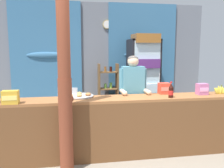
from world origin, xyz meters
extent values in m
plane|color=gray|center=(0.00, 1.10, 0.00)|extent=(7.17, 7.17, 0.00)
cube|color=slate|center=(0.00, 2.82, 1.40)|extent=(5.34, 0.12, 2.81)
cube|color=teal|center=(-1.30, 2.73, 1.65)|extent=(1.66, 0.04, 2.31)
ellipsoid|color=teal|center=(-1.30, 2.71, 1.54)|extent=(0.91, 0.10, 0.16)
cube|color=teal|center=(1.07, 2.73, 1.65)|extent=(1.74, 0.04, 2.31)
ellipsoid|color=teal|center=(1.07, 2.71, 1.54)|extent=(0.96, 0.10, 0.16)
cylinder|color=tan|center=(0.17, 2.74, 2.28)|extent=(0.22, 0.03, 0.22)
cylinder|color=white|center=(0.17, 2.72, 2.28)|extent=(0.18, 0.01, 0.18)
cube|color=beige|center=(0.90, 2.74, 1.80)|extent=(0.24, 0.02, 0.18)
cube|color=#935B33|center=(0.11, 0.40, 0.91)|extent=(4.07, 0.49, 0.04)
cube|color=brown|center=(0.11, 0.17, 0.44)|extent=(4.07, 0.04, 0.89)
cylinder|color=brown|center=(-0.80, -0.03, 0.65)|extent=(0.18, 0.18, 1.29)
cylinder|color=brown|center=(-0.80, -0.03, 1.94)|extent=(0.17, 0.17, 1.29)
ellipsoid|color=brown|center=(-0.72, -0.03, 1.02)|extent=(0.06, 0.05, 0.08)
cube|color=black|center=(0.94, 2.52, 0.95)|extent=(0.67, 0.04, 1.91)
cube|color=black|center=(0.63, 2.22, 0.95)|extent=(0.04, 0.63, 1.91)
cube|color=black|center=(1.26, 2.22, 0.95)|extent=(0.04, 0.63, 1.91)
cube|color=black|center=(0.94, 2.22, 1.89)|extent=(0.67, 0.63, 0.04)
cube|color=black|center=(0.94, 2.22, 0.04)|extent=(0.67, 0.63, 0.08)
cube|color=silver|center=(0.94, 1.92, 1.00)|extent=(0.61, 0.02, 1.75)
cylinder|color=#B7B7BC|center=(1.22, 1.89, 0.95)|extent=(0.02, 0.02, 0.40)
cube|color=silver|center=(0.94, 2.22, 0.70)|extent=(0.59, 0.55, 0.02)
cube|color=silver|center=(0.94, 2.09, 0.81)|extent=(0.55, 0.51, 0.20)
cube|color=silver|center=(0.94, 2.22, 1.25)|extent=(0.59, 0.55, 0.02)
cube|color=#56286B|center=(0.94, 2.09, 1.36)|extent=(0.55, 0.51, 0.20)
cube|color=silver|center=(0.94, 2.22, 1.81)|extent=(0.59, 0.55, 0.02)
cube|color=brown|center=(0.94, 2.09, 1.92)|extent=(0.55, 0.51, 0.20)
cube|color=brown|center=(-0.08, 2.44, 0.67)|extent=(0.04, 0.28, 1.34)
cube|color=brown|center=(0.36, 2.44, 0.67)|extent=(0.04, 0.28, 1.34)
cube|color=brown|center=(0.14, 2.44, 1.14)|extent=(0.44, 0.28, 0.02)
cylinder|color=brown|center=(0.08, 2.44, 1.21)|extent=(0.05, 0.05, 0.12)
cylinder|color=black|center=(0.21, 2.44, 1.21)|extent=(0.06, 0.06, 0.12)
cube|color=brown|center=(0.14, 2.44, 0.74)|extent=(0.44, 0.28, 0.02)
cylinder|color=#75C64C|center=(0.08, 2.44, 0.81)|extent=(0.06, 0.06, 0.11)
cylinder|color=#75C64C|center=(0.21, 2.44, 0.81)|extent=(0.06, 0.06, 0.13)
cube|color=brown|center=(0.14, 2.44, 0.33)|extent=(0.44, 0.28, 0.02)
cylinder|color=silver|center=(0.08, 2.44, 0.42)|extent=(0.06, 0.06, 0.15)
cylinder|color=brown|center=(0.21, 2.44, 0.42)|extent=(0.06, 0.06, 0.15)
cube|color=silver|center=(-0.83, 1.74, 0.44)|extent=(0.50, 0.50, 0.04)
cube|color=silver|center=(-0.81, 1.94, 0.66)|extent=(0.42, 0.10, 0.40)
cylinder|color=silver|center=(-1.05, 1.58, 0.22)|extent=(0.04, 0.04, 0.44)
cylinder|color=silver|center=(-0.67, 1.53, 0.22)|extent=(0.04, 0.04, 0.44)
cylinder|color=silver|center=(-1.00, 1.96, 0.22)|extent=(0.04, 0.04, 0.44)
cylinder|color=silver|center=(-0.62, 1.90, 0.22)|extent=(0.04, 0.04, 0.44)
cube|color=silver|center=(-1.03, 1.77, 0.56)|extent=(0.10, 0.40, 0.03)
cube|color=silver|center=(-0.64, 1.72, 0.56)|extent=(0.10, 0.40, 0.03)
cylinder|color=#28282D|center=(0.25, 0.79, 0.42)|extent=(0.11, 0.11, 0.83)
cylinder|color=#28282D|center=(0.40, 0.79, 0.42)|extent=(0.11, 0.11, 0.83)
cube|color=teal|center=(0.32, 0.79, 1.11)|extent=(0.37, 0.20, 0.55)
sphere|color=#DBB28E|center=(0.32, 0.79, 1.47)|extent=(0.19, 0.19, 0.19)
ellipsoid|color=#4C4742|center=(0.32, 0.80, 1.51)|extent=(0.18, 0.18, 0.10)
cylinder|color=teal|center=(0.12, 0.79, 1.16)|extent=(0.08, 0.08, 0.37)
cylinder|color=#DBB28E|center=(0.12, 0.64, 0.97)|extent=(0.07, 0.26, 0.07)
sphere|color=#DBB28E|center=(0.12, 0.51, 0.97)|extent=(0.08, 0.08, 0.08)
cylinder|color=teal|center=(0.53, 0.79, 1.16)|extent=(0.08, 0.08, 0.37)
cylinder|color=#DBB28E|center=(0.53, 0.64, 0.97)|extent=(0.07, 0.26, 0.07)
sphere|color=#DBB28E|center=(0.53, 0.51, 0.97)|extent=(0.08, 0.08, 0.08)
cylinder|color=black|center=(0.79, 0.25, 1.01)|extent=(0.07, 0.07, 0.16)
cone|color=black|center=(0.79, 0.25, 1.12)|extent=(0.07, 0.07, 0.07)
cylinder|color=red|center=(0.79, 0.25, 1.17)|extent=(0.03, 0.03, 0.03)
cylinder|color=red|center=(0.79, 0.25, 1.01)|extent=(0.07, 0.07, 0.07)
cube|color=#E5422D|center=(0.81, 0.58, 1.02)|extent=(0.18, 0.15, 0.18)
cube|color=#FF826D|center=(0.81, 0.50, 1.02)|extent=(0.16, 0.00, 0.06)
cube|color=#B76699|center=(1.40, 0.41, 1.02)|extent=(0.17, 0.13, 0.18)
cube|color=#F7A5D8|center=(1.40, 0.34, 1.02)|extent=(0.15, 0.00, 0.06)
cube|color=gold|center=(-1.54, 0.21, 1.02)|extent=(0.21, 0.12, 0.18)
cube|color=#FFE26D|center=(-1.54, 0.15, 1.02)|extent=(0.19, 0.00, 0.06)
cylinder|color=#BCBCC1|center=(-0.60, 0.54, 0.94)|extent=(0.43, 0.43, 0.02)
torus|color=#BCBCC1|center=(-0.60, 0.54, 0.95)|extent=(0.44, 0.44, 0.02)
ellipsoid|color=#A36638|center=(-0.46, 0.54, 0.97)|extent=(0.10, 0.09, 0.05)
ellipsoid|color=#C68947|center=(-0.60, 0.66, 0.97)|extent=(0.08, 0.09, 0.05)
ellipsoid|color=tan|center=(-0.75, 0.53, 0.96)|extent=(0.11, 0.08, 0.04)
ellipsoid|color=tan|center=(-0.61, 0.47, 0.97)|extent=(0.09, 0.07, 0.05)
ellipsoid|color=#DBCC42|center=(1.66, 0.43, 0.98)|extent=(0.08, 0.04, 0.12)
ellipsoid|color=#DBCC42|center=(1.69, 0.42, 0.98)|extent=(0.08, 0.03, 0.13)
ellipsoid|color=#DBCC42|center=(1.71, 0.42, 1.00)|extent=(0.06, 0.03, 0.15)
ellipsoid|color=#DBCC42|center=(1.74, 0.41, 0.99)|extent=(0.04, 0.04, 0.13)
ellipsoid|color=#DBCC42|center=(1.76, 0.41, 0.99)|extent=(0.05, 0.04, 0.13)
ellipsoid|color=#DBCC42|center=(1.79, 0.41, 0.98)|extent=(0.05, 0.04, 0.12)
ellipsoid|color=#DBCC42|center=(1.81, 0.42, 0.98)|extent=(0.08, 0.03, 0.13)
cylinder|color=olive|center=(1.75, 0.42, 1.06)|extent=(0.02, 0.02, 0.05)
camera|label=1|loc=(-0.71, -3.13, 1.65)|focal=37.97mm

